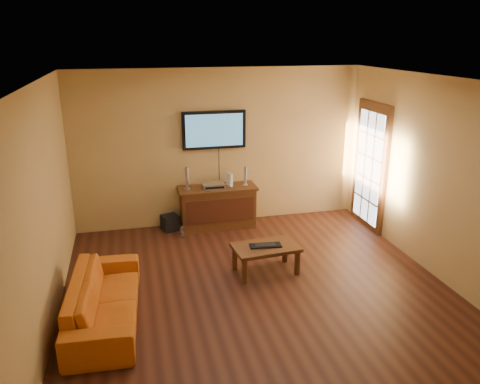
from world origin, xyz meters
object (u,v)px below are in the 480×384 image
object	(u,v)px
keyboard	(265,245)
game_console	(229,179)
subwoofer	(170,223)
media_console	(218,207)
bottle	(182,232)
television	(214,130)
coffee_table	(266,250)
sofa	(104,292)
speaker_left	(187,179)
speaker_right	(245,177)
av_receiver	(214,185)

from	to	relation	value
keyboard	game_console	bearing A→B (deg)	92.95
game_console	subwoofer	size ratio (longest dim) A/B	0.84
media_console	bottle	bearing A→B (deg)	-153.26
television	coffee_table	size ratio (longest dim) A/B	1.15
coffee_table	sofa	distance (m)	2.26
game_console	keyboard	bearing A→B (deg)	-103.93
sofa	speaker_left	size ratio (longest dim) A/B	4.85
speaker_left	game_console	size ratio (longest dim) A/B	1.75
television	coffee_table	xyz separation A→B (m)	(0.33, -2.03, -1.33)
subwoofer	keyboard	xyz separation A→B (m)	(1.15, -1.87, 0.29)
speaker_right	game_console	xyz separation A→B (m)	(-0.27, 0.04, -0.04)
television	speaker_left	distance (m)	0.95
coffee_table	game_console	size ratio (longest dim) A/B	4.25
speaker_left	speaker_right	size ratio (longest dim) A/B	1.19
subwoofer	speaker_left	bearing A→B (deg)	-26.76
media_console	sofa	size ratio (longest dim) A/B	0.71
media_console	subwoofer	world-z (taller)	media_console
speaker_left	television	bearing A→B (deg)	22.38
television	speaker_right	world-z (taller)	television
keyboard	coffee_table	bearing A→B (deg)	41.06
media_console	speaker_left	world-z (taller)	speaker_left
speaker_right	subwoofer	bearing A→B (deg)	178.17
speaker_left	keyboard	size ratio (longest dim) A/B	0.85
coffee_table	speaker_left	distance (m)	2.08
sofa	subwoofer	bearing A→B (deg)	-18.08
television	speaker_left	bearing A→B (deg)	-157.62
game_console	subwoofer	bearing A→B (deg)	162.88
av_receiver	game_console	distance (m)	0.31
media_console	game_console	bearing A→B (deg)	10.95
media_console	av_receiver	xyz separation A→B (m)	(-0.07, -0.02, 0.40)
game_console	sofa	bearing A→B (deg)	-145.98
media_console	bottle	xyz separation A→B (m)	(-0.67, -0.34, -0.27)
coffee_table	bottle	xyz separation A→B (m)	(-1.00, 1.47, -0.25)
speaker_right	subwoofer	xyz separation A→B (m)	(-1.32, 0.04, -0.74)
speaker_right	av_receiver	size ratio (longest dim) A/B	0.88
bottle	keyboard	world-z (taller)	keyboard
keyboard	speaker_right	bearing A→B (deg)	84.50
av_receiver	subwoofer	size ratio (longest dim) A/B	1.40
television	speaker_right	size ratio (longest dim) A/B	3.35
coffee_table	av_receiver	distance (m)	1.88
bottle	keyboard	bearing A→B (deg)	-56.29
media_console	sofa	world-z (taller)	sofa
av_receiver	game_console	world-z (taller)	game_console
av_receiver	bottle	xyz separation A→B (m)	(-0.60, -0.32, -0.67)
media_console	av_receiver	distance (m)	0.41
television	coffee_table	distance (m)	2.45
av_receiver	coffee_table	bearing A→B (deg)	-75.97
sofa	subwoofer	distance (m)	2.74
bottle	sofa	bearing A→B (deg)	-118.39
media_console	game_console	world-z (taller)	game_console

